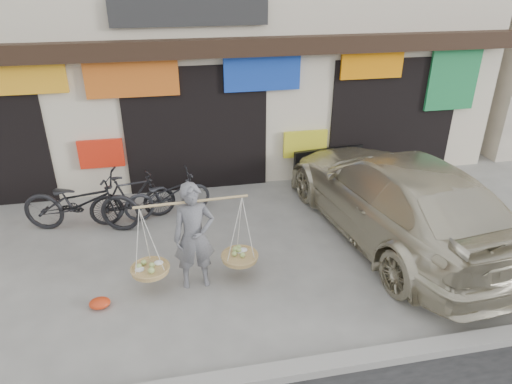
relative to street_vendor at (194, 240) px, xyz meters
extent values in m
plane|color=gray|center=(0.35, -0.02, -0.80)|extent=(70.00, 70.00, 0.00)
cube|color=gray|center=(0.35, -2.02, -0.74)|extent=(70.00, 0.25, 0.12)
cube|color=beige|center=(0.35, 6.48, 2.70)|extent=(14.00, 6.00, 7.00)
cube|color=black|center=(0.35, 3.33, 2.25)|extent=(14.00, 0.35, 0.35)
cube|color=black|center=(0.35, 3.73, 0.55)|extent=(3.00, 0.60, 2.70)
cube|color=black|center=(4.85, 3.73, 0.55)|extent=(3.00, 0.60, 2.70)
cube|color=#F9A71F|center=(-2.85, 3.40, 1.80)|extent=(1.60, 0.08, 0.60)
cube|color=#D4611C|center=(-0.85, 3.40, 1.70)|extent=(1.80, 0.08, 0.70)
cube|color=#1740B4|center=(1.75, 3.40, 1.70)|extent=(1.60, 0.08, 0.70)
cube|color=orange|center=(4.15, 3.40, 1.80)|extent=(1.40, 0.08, 0.60)
cube|color=#208245|center=(6.15, 3.40, 1.40)|extent=(1.20, 0.08, 1.40)
cube|color=red|center=(-1.65, 3.40, 0.20)|extent=(0.90, 0.08, 0.60)
cube|color=yellow|center=(2.75, 3.40, 0.10)|extent=(1.00, 0.08, 0.60)
cube|color=#292929|center=(0.35, 3.40, 2.90)|extent=(3.00, 0.08, 0.50)
imported|color=slate|center=(0.00, 0.00, 0.06)|extent=(0.64, 0.44, 1.72)
cylinder|color=tan|center=(0.00, 0.00, 0.65)|extent=(1.65, 0.11, 0.04)
cylinder|color=tan|center=(-0.69, -0.03, -0.42)|extent=(0.56, 0.56, 0.07)
ellipsoid|color=#A5BF66|center=(-0.69, -0.03, -0.36)|extent=(0.39, 0.39, 0.10)
cylinder|color=tan|center=(0.69, 0.03, -0.42)|extent=(0.56, 0.56, 0.07)
ellipsoid|color=#A5BF66|center=(0.69, 0.03, -0.36)|extent=(0.39, 0.39, 0.10)
imported|color=black|center=(-1.94, 2.07, -0.22)|extent=(2.30, 1.23, 1.15)
imported|color=black|center=(-1.03, 2.23, -0.31)|extent=(1.68, 0.73, 0.98)
imported|color=#2A2B2F|center=(-0.37, 2.32, -0.35)|extent=(1.79, 0.92, 0.90)
imported|color=beige|center=(3.64, 0.78, -0.01)|extent=(2.89, 5.65, 1.57)
cube|color=black|center=(3.30, 3.33, -0.25)|extent=(1.70, 0.32, 0.45)
cube|color=silver|center=(3.30, 3.39, -0.35)|extent=(0.45, 0.08, 0.12)
ellipsoid|color=red|center=(-1.44, -0.28, -0.73)|extent=(0.31, 0.25, 0.14)
camera|label=1|loc=(-0.23, -5.86, 3.67)|focal=32.00mm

